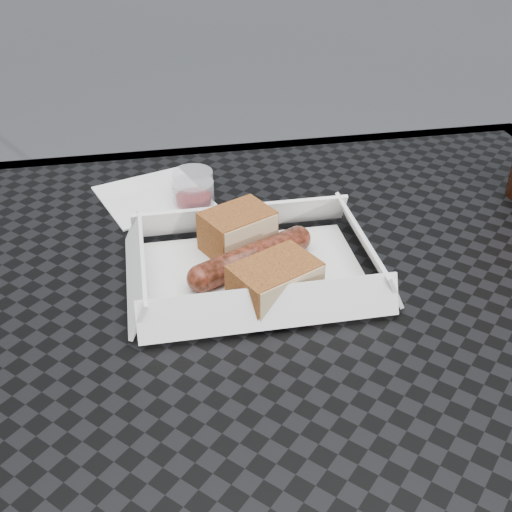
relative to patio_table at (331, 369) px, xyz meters
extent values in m
cube|color=black|center=(0.00, 0.00, 0.07)|extent=(0.80, 0.80, 0.01)
cube|color=black|center=(0.00, 0.39, 0.06)|extent=(0.80, 0.03, 0.03)
cylinder|color=black|center=(-0.35, 0.35, -0.30)|extent=(0.03, 0.03, 0.73)
cylinder|color=black|center=(0.35, 0.35, -0.30)|extent=(0.03, 0.03, 0.73)
cube|color=white|center=(-0.07, 0.07, 0.08)|extent=(0.22, 0.15, 0.00)
cylinder|color=maroon|center=(-0.07, 0.08, 0.09)|extent=(0.12, 0.08, 0.03)
sphere|color=maroon|center=(-0.01, 0.10, 0.09)|extent=(0.03, 0.03, 0.03)
sphere|color=maroon|center=(-0.12, 0.05, 0.09)|extent=(0.03, 0.03, 0.03)
cube|color=brown|center=(-0.08, 0.12, 0.10)|extent=(0.09, 0.08, 0.04)
cube|color=brown|center=(-0.06, 0.02, 0.10)|extent=(0.09, 0.08, 0.04)
cylinder|color=red|center=(-0.02, 0.02, 0.08)|extent=(0.02, 0.02, 0.00)
torus|color=white|center=(-0.01, 0.02, 0.08)|extent=(0.02, 0.02, 0.00)
cube|color=#B2D17F|center=(-0.01, 0.02, 0.08)|extent=(0.02, 0.02, 0.00)
cube|color=white|center=(-0.16, 0.26, 0.08)|extent=(0.15, 0.15, 0.00)
cylinder|color=maroon|center=(-0.11, 0.23, 0.09)|extent=(0.05, 0.05, 0.03)
cylinder|color=silver|center=(-0.11, 0.26, 0.09)|extent=(0.05, 0.05, 0.03)
camera|label=1|loc=(-0.16, -0.45, 0.46)|focal=45.00mm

